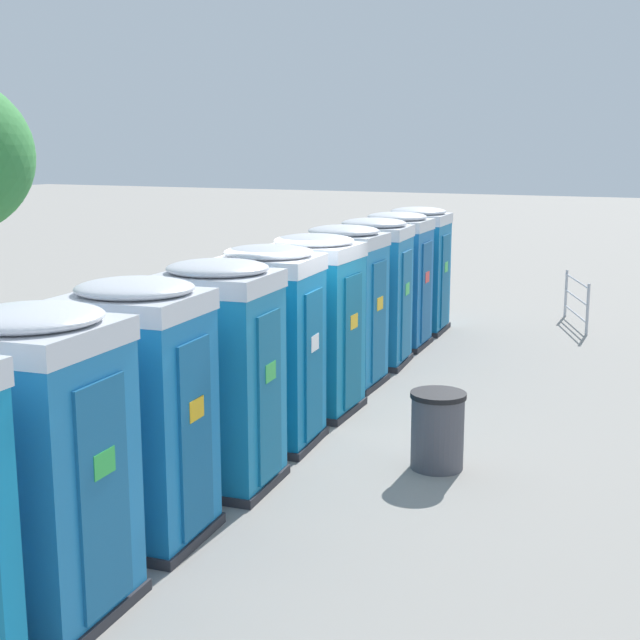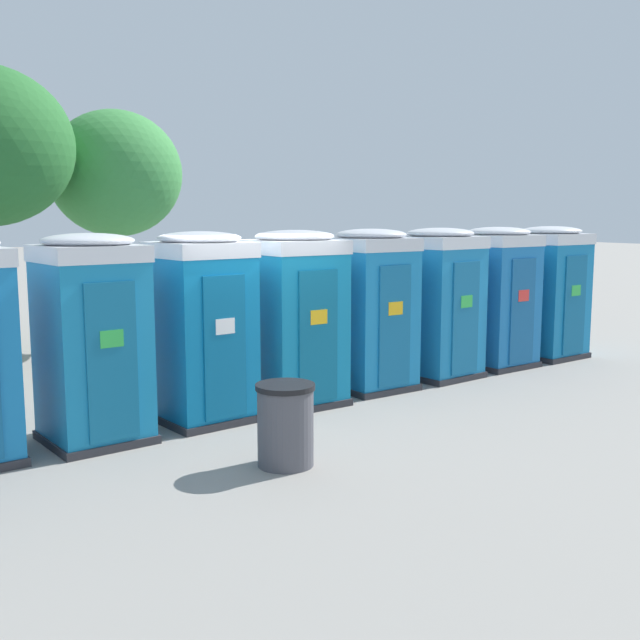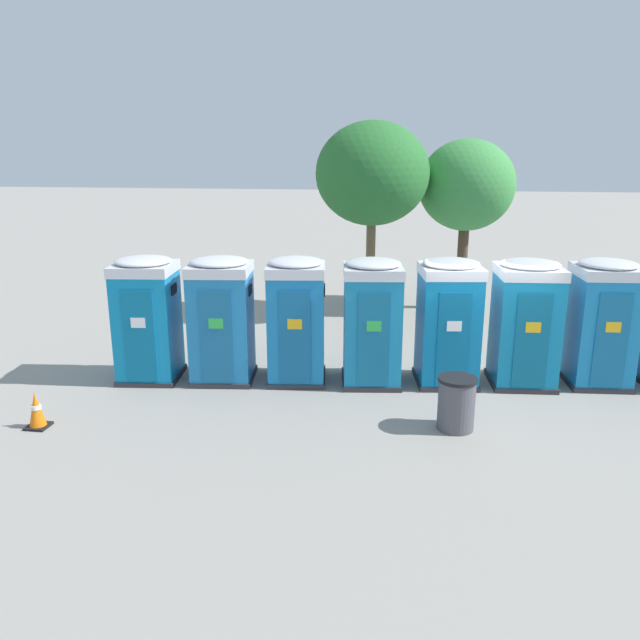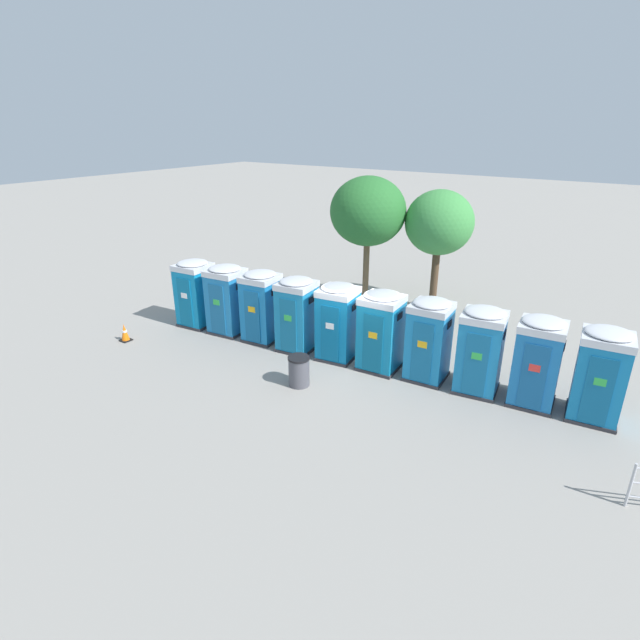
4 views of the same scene
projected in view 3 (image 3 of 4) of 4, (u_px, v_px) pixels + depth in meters
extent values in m
plane|color=gray|center=(482.00, 382.00, 12.69)|extent=(120.00, 120.00, 0.00)
cube|color=#2D2D33|center=(152.00, 375.00, 12.94)|extent=(1.30, 1.31, 0.10)
cube|color=#0D7FB8|center=(148.00, 324.00, 12.65)|extent=(1.24, 1.25, 2.10)
cube|color=#0A638F|center=(139.00, 336.00, 12.10)|extent=(0.62, 0.09, 1.85)
cube|color=white|center=(138.00, 323.00, 12.01)|extent=(0.28, 0.04, 0.20)
cube|color=black|center=(174.00, 289.00, 12.43)|extent=(0.06, 0.36, 0.20)
cube|color=silver|center=(144.00, 269.00, 12.34)|extent=(1.28, 1.29, 0.20)
ellipsoid|color=silver|center=(143.00, 261.00, 12.30)|extent=(1.22, 1.23, 0.18)
cube|color=#2D2D33|center=(224.00, 376.00, 12.88)|extent=(1.36, 1.32, 0.10)
cube|color=#1D76B6|center=(222.00, 325.00, 12.59)|extent=(1.29, 1.26, 2.10)
cube|color=#165C8E|center=(217.00, 337.00, 12.05)|extent=(0.65, 0.10, 1.85)
cube|color=green|center=(216.00, 324.00, 11.96)|extent=(0.28, 0.04, 0.20)
cube|color=black|center=(250.00, 290.00, 12.38)|extent=(0.06, 0.36, 0.20)
cube|color=silver|center=(220.00, 269.00, 12.28)|extent=(1.33, 1.30, 0.20)
ellipsoid|color=silver|center=(219.00, 262.00, 12.24)|extent=(1.27, 1.24, 0.18)
cube|color=#2D2D33|center=(297.00, 377.00, 12.84)|extent=(1.30, 1.33, 0.10)
cube|color=#1774B8|center=(297.00, 326.00, 12.55)|extent=(1.23, 1.27, 2.10)
cube|color=#125B90|center=(295.00, 338.00, 12.01)|extent=(0.60, 0.10, 1.85)
cube|color=yellow|center=(295.00, 324.00, 11.92)|extent=(0.28, 0.04, 0.20)
cube|color=black|center=(324.00, 290.00, 12.35)|extent=(0.07, 0.36, 0.20)
cube|color=silver|center=(296.00, 269.00, 12.24)|extent=(1.27, 1.31, 0.20)
ellipsoid|color=silver|center=(296.00, 262.00, 12.20)|extent=(1.21, 1.24, 0.18)
cube|color=#2D2D33|center=(371.00, 379.00, 12.70)|extent=(1.30, 1.33, 0.10)
cube|color=#167CB2|center=(372.00, 328.00, 12.41)|extent=(1.24, 1.27, 2.10)
cube|color=#11618A|center=(374.00, 340.00, 11.87)|extent=(0.61, 0.10, 1.85)
cube|color=green|center=(374.00, 326.00, 11.77)|extent=(0.28, 0.04, 0.20)
cube|color=black|center=(401.00, 292.00, 12.20)|extent=(0.07, 0.36, 0.20)
cube|color=silver|center=(373.00, 271.00, 12.10)|extent=(1.27, 1.31, 0.20)
ellipsoid|color=silver|center=(373.00, 263.00, 12.06)|extent=(1.21, 1.24, 0.18)
cube|color=#2D2D33|center=(445.00, 379.00, 12.70)|extent=(1.33, 1.35, 0.10)
cube|color=#0C76B3|center=(448.00, 328.00, 12.41)|extent=(1.26, 1.28, 2.10)
cube|color=#095C8C|center=(453.00, 340.00, 11.87)|extent=(0.61, 0.11, 1.85)
cube|color=white|center=(454.00, 326.00, 11.78)|extent=(0.28, 0.05, 0.20)
cube|color=black|center=(479.00, 292.00, 12.21)|extent=(0.07, 0.36, 0.20)
cube|color=silver|center=(451.00, 271.00, 12.11)|extent=(1.30, 1.32, 0.20)
ellipsoid|color=silver|center=(451.00, 263.00, 12.07)|extent=(1.24, 1.26, 0.18)
cube|color=#2D2D33|center=(520.00, 381.00, 12.62)|extent=(1.31, 1.28, 0.10)
cube|color=#107AAC|center=(525.00, 329.00, 12.33)|extent=(1.25, 1.22, 2.10)
cube|color=#0C5F86|center=(532.00, 341.00, 11.79)|extent=(0.64, 0.08, 1.85)
cube|color=yellow|center=(533.00, 328.00, 11.70)|extent=(0.28, 0.03, 0.20)
cube|color=black|center=(559.00, 293.00, 12.09)|extent=(0.05, 0.36, 0.20)
cube|color=silver|center=(530.00, 272.00, 12.02)|extent=(1.28, 1.26, 0.20)
ellipsoid|color=silver|center=(530.00, 264.00, 11.98)|extent=(1.22, 1.20, 0.18)
cube|color=#2D2D33|center=(594.00, 381.00, 12.64)|extent=(1.25, 1.28, 0.10)
cube|color=#187CBA|center=(601.00, 329.00, 12.34)|extent=(1.19, 1.22, 2.10)
cube|color=#136091|center=(611.00, 341.00, 11.80)|extent=(0.61, 0.07, 1.85)
cube|color=yellow|center=(613.00, 327.00, 11.71)|extent=(0.28, 0.03, 0.20)
cube|color=black|center=(635.00, 293.00, 12.11)|extent=(0.05, 0.36, 0.20)
cube|color=silver|center=(608.00, 272.00, 12.04)|extent=(1.23, 1.25, 0.20)
ellipsoid|color=silver|center=(609.00, 264.00, 12.00)|extent=(1.17, 1.19, 0.18)
cylinder|color=brown|center=(370.00, 260.00, 17.44)|extent=(0.26, 0.26, 3.17)
ellipsoid|color=#286B2D|center=(372.00, 174.00, 16.81)|extent=(3.07, 3.07, 2.79)
cylinder|color=#4C3826|center=(462.00, 260.00, 18.19)|extent=(0.30, 0.30, 2.89)
ellipsoid|color=#3D8C42|center=(467.00, 185.00, 17.62)|extent=(2.70, 2.70, 2.56)
cylinder|color=#4C4C54|center=(456.00, 405.00, 10.48)|extent=(0.62, 0.62, 0.86)
cylinder|color=black|center=(458.00, 379.00, 10.36)|extent=(0.66, 0.66, 0.06)
cube|color=black|center=(39.00, 426.00, 10.64)|extent=(0.36, 0.36, 0.04)
cone|color=orange|center=(36.00, 409.00, 10.55)|extent=(0.28, 0.28, 0.60)
cylinder|color=white|center=(36.00, 407.00, 10.55)|extent=(0.17, 0.17, 0.07)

